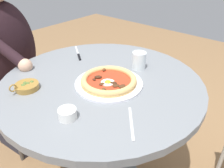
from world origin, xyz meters
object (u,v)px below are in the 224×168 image
object	(u,v)px
steak_knife	(78,55)
cafe_chair_diner	(3,70)
dining_table	(102,108)
water_glass	(139,62)
olive_pan	(27,86)
ramekin_capers	(67,113)
fork_utensil	(131,123)
diner_person	(17,78)
pizza_on_plate	(109,81)

from	to	relation	value
steak_knife	cafe_chair_diner	xyz separation A→B (m)	(0.53, 0.23, -0.19)
dining_table	cafe_chair_diner	bearing A→B (deg)	7.40
water_glass	olive_pan	distance (m)	0.54
olive_pan	cafe_chair_diner	bearing A→B (deg)	-14.03
ramekin_capers	steak_knife	bearing A→B (deg)	-45.72
steak_knife	olive_pan	distance (m)	0.40
steak_knife	olive_pan	xyz separation A→B (m)	(-0.10, 0.38, 0.01)
ramekin_capers	fork_utensil	bearing A→B (deg)	-146.27
ramekin_capers	dining_table	bearing A→B (deg)	-71.04
ramekin_capers	water_glass	bearing A→B (deg)	-85.97
olive_pan	diner_person	distance (m)	0.56
diner_person	cafe_chair_diner	size ratio (longest dim) A/B	1.33
ramekin_capers	fork_utensil	distance (m)	0.23
diner_person	water_glass	bearing A→B (deg)	-158.00
ramekin_capers	olive_pan	world-z (taller)	olive_pan
pizza_on_plate	water_glass	distance (m)	0.22
ramekin_capers	diner_person	bearing A→B (deg)	-13.47
dining_table	steak_knife	bearing A→B (deg)	-22.38
olive_pan	diner_person	xyz separation A→B (m)	(0.49, -0.17, -0.22)
cafe_chair_diner	pizza_on_plate	bearing A→B (deg)	-173.45
olive_pan	diner_person	world-z (taller)	diner_person
water_glass	ramekin_capers	xyz separation A→B (m)	(-0.03, 0.48, -0.02)
ramekin_capers	diner_person	distance (m)	0.83
water_glass	fork_utensil	xyz separation A→B (m)	(-0.22, 0.36, -0.04)
dining_table	olive_pan	distance (m)	0.37
pizza_on_plate	olive_pan	world-z (taller)	olive_pan
dining_table	fork_utensil	size ratio (longest dim) A/B	6.80
steak_knife	diner_person	xyz separation A→B (m)	(0.39, 0.21, -0.21)
cafe_chair_diner	water_glass	bearing A→B (deg)	-160.30
steak_knife	ramekin_capers	bearing A→B (deg)	134.28
water_glass	diner_person	bearing A→B (deg)	22.00
water_glass	diner_person	xyz separation A→B (m)	(0.74, 0.30, -0.24)
water_glass	steak_knife	xyz separation A→B (m)	(0.35, 0.09, -0.03)
dining_table	water_glass	bearing A→B (deg)	-106.12
cafe_chair_diner	steak_knife	bearing A→B (deg)	-156.92
steak_knife	ramekin_capers	distance (m)	0.55
ramekin_capers	diner_person	xyz separation A→B (m)	(0.77, -0.19, -0.22)
water_glass	olive_pan	world-z (taller)	water_glass
steak_knife	olive_pan	world-z (taller)	olive_pan
pizza_on_plate	olive_pan	xyz separation A→B (m)	(0.24, 0.26, -0.00)
steak_knife	olive_pan	size ratio (longest dim) A/B	1.41
pizza_on_plate	steak_knife	xyz separation A→B (m)	(0.34, -0.13, -0.01)
dining_table	ramekin_capers	bearing A→B (deg)	108.96
fork_utensil	diner_person	size ratio (longest dim) A/B	0.12
olive_pan	cafe_chair_diner	xyz separation A→B (m)	(0.63, -0.16, -0.20)
dining_table	water_glass	distance (m)	0.29
pizza_on_plate	diner_person	size ratio (longest dim) A/B	0.25
cafe_chair_diner	olive_pan	bearing A→B (deg)	165.97
pizza_on_plate	cafe_chair_diner	xyz separation A→B (m)	(0.87, 0.10, -0.20)
diner_person	cafe_chair_diner	bearing A→B (deg)	6.76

